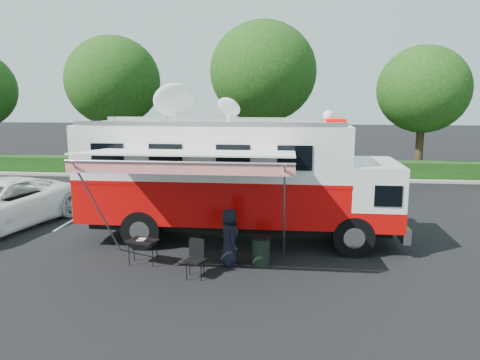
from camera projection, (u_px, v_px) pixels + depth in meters
The scene contains 9 objects.
ground_plane at pixel (238, 240), 15.30m from camera, with size 120.00×120.00×0.00m, color black.
back_border at pixel (283, 89), 26.89m from camera, with size 60.00×6.14×8.87m.
stall_lines at pixel (234, 216), 18.28m from camera, with size 24.12×5.50×0.01m.
command_truck at pixel (236, 177), 14.93m from camera, with size 10.08×2.77×4.84m.
awning at pixel (188, 156), 12.02m from camera, with size 5.50×2.83×3.32m.
person at pixel (230, 265), 13.04m from camera, with size 0.79×0.51×1.61m, color black.
folding_table at pixel (143, 242), 13.04m from camera, with size 0.94×0.78×0.69m.
folding_chair at pixel (196, 254), 12.15m from camera, with size 0.62×0.66×1.00m.
trash_bin at pixel (261, 251), 12.97m from camera, with size 0.55×0.55×0.82m.
Camera 1 is at (1.62, -14.60, 4.71)m, focal length 35.00 mm.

